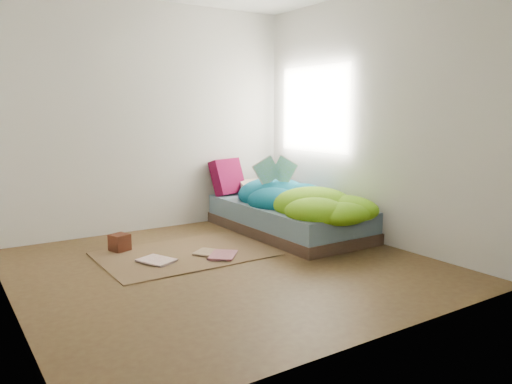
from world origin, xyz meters
TOP-DOWN VIEW (x-y plane):
  - ground at (0.00, 0.00)m, footprint 3.50×3.50m
  - room_walls at (0.01, 0.01)m, footprint 3.54×3.54m
  - bed at (1.22, 0.72)m, footprint 1.00×2.00m
  - duvet at (1.22, 0.50)m, footprint 0.96×1.84m
  - rug at (-0.15, 0.55)m, footprint 1.60×1.10m
  - pillow_floral at (1.39, 1.43)m, footprint 0.69×0.52m
  - pillow_magenta at (0.96, 1.63)m, footprint 0.46×0.26m
  - open_book at (1.13, 0.84)m, footprint 0.43×0.22m
  - wooden_box at (-0.65, 1.00)m, footprint 0.21×0.21m
  - floor_book_a at (-0.60, 0.39)m, footprint 0.34×0.39m
  - floor_book_b at (0.00, 0.32)m, footprint 0.39×0.39m
  - floor_book_c at (-0.04, 0.31)m, footprint 0.37×0.39m

SIDE VIEW (x-z plane):
  - ground at x=0.00m, z-range 0.00..0.00m
  - rug at x=-0.15m, z-range 0.00..0.01m
  - floor_book_c at x=-0.04m, z-range 0.01..0.04m
  - floor_book_a at x=-0.60m, z-range 0.01..0.04m
  - floor_book_b at x=0.00m, z-range 0.01..0.04m
  - wooden_box at x=-0.65m, z-range 0.01..0.18m
  - bed at x=1.22m, z-range 0.00..0.34m
  - pillow_floral at x=1.39m, z-range 0.34..0.48m
  - duvet at x=1.22m, z-range 0.34..0.68m
  - pillow_magenta at x=0.96m, z-range 0.34..0.78m
  - open_book at x=1.13m, z-range 0.68..0.94m
  - room_walls at x=0.01m, z-range 0.32..2.94m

